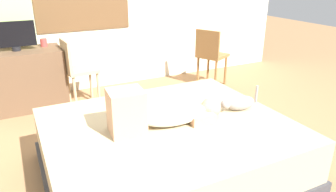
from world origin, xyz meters
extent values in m
plane|color=olive|center=(0.00, 0.00, 0.00)|extent=(16.00, 16.00, 0.00)
cube|color=#38383D|center=(-0.06, -0.06, 0.07)|extent=(1.97, 1.66, 0.14)
cube|color=tan|center=(-0.06, -0.06, 0.32)|extent=(1.91, 1.61, 0.35)
ellipsoid|color=silver|center=(-0.02, -0.08, 0.58)|extent=(0.58, 0.31, 0.17)
sphere|color=tan|center=(0.32, -0.10, 0.58)|extent=(0.17, 0.17, 0.17)
cube|color=tan|center=(-0.40, -0.04, 0.66)|extent=(0.28, 0.26, 0.34)
cube|color=tan|center=(0.20, -0.09, 0.53)|extent=(0.22, 0.30, 0.08)
ellipsoid|color=gray|center=(0.63, -0.10, 0.56)|extent=(0.27, 0.14, 0.13)
sphere|color=gray|center=(0.48, -0.08, 0.57)|extent=(0.08, 0.08, 0.08)
cylinder|color=gray|center=(0.78, -0.12, 0.62)|extent=(0.02, 0.02, 0.16)
cube|color=brown|center=(-0.99, 2.07, 0.37)|extent=(0.90, 0.56, 0.74)
cylinder|color=black|center=(-1.05, 2.07, 0.77)|extent=(0.10, 0.10, 0.05)
cube|color=black|center=(-1.05, 2.07, 0.94)|extent=(0.48, 0.04, 0.30)
cylinder|color=#B23D38|center=(-0.72, 2.17, 0.79)|extent=(0.08, 0.08, 0.10)
cylinder|color=tan|center=(-0.21, 2.01, 0.22)|extent=(0.04, 0.04, 0.44)
cylinder|color=tan|center=(-0.18, 1.71, 0.22)|extent=(0.04, 0.04, 0.44)
cylinder|color=tan|center=(-0.51, 1.99, 0.22)|extent=(0.04, 0.04, 0.44)
cylinder|color=tan|center=(-0.48, 1.69, 0.22)|extent=(0.04, 0.04, 0.44)
cube|color=tan|center=(-0.34, 1.85, 0.46)|extent=(0.41, 0.41, 0.04)
cube|color=tan|center=(-0.51, 1.84, 0.67)|extent=(0.07, 0.38, 0.38)
cylinder|color=brown|center=(1.64, 1.92, 0.22)|extent=(0.04, 0.04, 0.44)
cylinder|color=brown|center=(1.77, 1.65, 0.22)|extent=(0.04, 0.04, 0.44)
cylinder|color=brown|center=(1.36, 1.78, 0.22)|extent=(0.04, 0.04, 0.44)
cylinder|color=brown|center=(1.50, 1.51, 0.22)|extent=(0.04, 0.04, 0.44)
cube|color=brown|center=(1.57, 1.72, 0.46)|extent=(0.51, 0.51, 0.04)
cube|color=brown|center=(1.42, 1.64, 0.67)|extent=(0.21, 0.36, 0.38)
cube|color=#ADCC75|center=(-1.01, 2.35, 1.30)|extent=(0.44, 0.06, 2.60)
camera|label=1|loc=(-1.08, -2.11, 1.65)|focal=33.86mm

